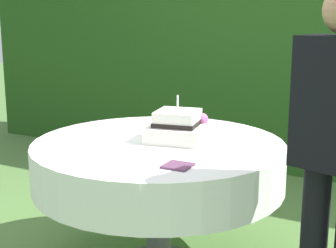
{
  "coord_description": "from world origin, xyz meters",
  "views": [
    {
      "loc": [
        1.37,
        -2.42,
        1.5
      ],
      "look_at": [
        0.04,
        0.04,
        0.87
      ],
      "focal_mm": 54.48,
      "sensor_mm": 36.0,
      "label": 1
    }
  ],
  "objects_px": {
    "serving_plate_far": "(234,146)",
    "napkin_stack": "(178,166)",
    "cake_table": "(159,164)",
    "wedding_cake": "(178,127)",
    "serving_plate_near": "(197,124)"
  },
  "relations": [
    {
      "from": "serving_plate_far",
      "to": "napkin_stack",
      "type": "relative_size",
      "value": 1.06
    },
    {
      "from": "cake_table",
      "to": "wedding_cake",
      "type": "distance_m",
      "value": 0.24
    },
    {
      "from": "wedding_cake",
      "to": "napkin_stack",
      "type": "relative_size",
      "value": 2.87
    },
    {
      "from": "serving_plate_near",
      "to": "serving_plate_far",
      "type": "height_order",
      "value": "same"
    },
    {
      "from": "cake_table",
      "to": "serving_plate_far",
      "type": "relative_size",
      "value": 10.56
    },
    {
      "from": "serving_plate_near",
      "to": "serving_plate_far",
      "type": "xyz_separation_m",
      "value": [
        0.4,
        -0.4,
        0.0
      ]
    },
    {
      "from": "wedding_cake",
      "to": "serving_plate_near",
      "type": "relative_size",
      "value": 2.64
    },
    {
      "from": "serving_plate_near",
      "to": "napkin_stack",
      "type": "distance_m",
      "value": 0.91
    },
    {
      "from": "serving_plate_near",
      "to": "wedding_cake",
      "type": "bearing_deg",
      "value": -80.3
    },
    {
      "from": "cake_table",
      "to": "napkin_stack",
      "type": "distance_m",
      "value": 0.5
    },
    {
      "from": "napkin_stack",
      "to": "serving_plate_far",
      "type": "bearing_deg",
      "value": 77.73
    },
    {
      "from": "serving_plate_far",
      "to": "serving_plate_near",
      "type": "bearing_deg",
      "value": 135.37
    },
    {
      "from": "wedding_cake",
      "to": "cake_table",
      "type": "bearing_deg",
      "value": -134.03
    },
    {
      "from": "cake_table",
      "to": "napkin_stack",
      "type": "height_order",
      "value": "napkin_stack"
    },
    {
      "from": "serving_plate_near",
      "to": "napkin_stack",
      "type": "height_order",
      "value": "same"
    }
  ]
}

